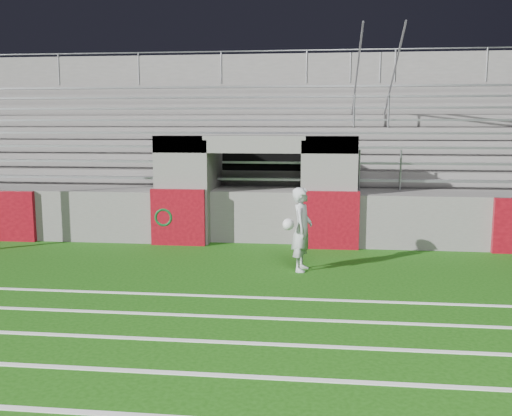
# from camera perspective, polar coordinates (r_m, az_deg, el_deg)

# --- Properties ---
(ground) EXTENTS (90.00, 90.00, 0.00)m
(ground) POSITION_cam_1_polar(r_m,az_deg,el_deg) (10.63, -2.20, -7.27)
(ground) COLOR #16480C
(ground) RESTS_ON ground
(stadium_structure) EXTENTS (26.00, 8.48, 5.42)m
(stadium_structure) POSITION_cam_1_polar(r_m,az_deg,el_deg) (18.21, 1.61, 4.05)
(stadium_structure) COLOR #5E5B59
(stadium_structure) RESTS_ON ground
(goalkeeper_with_ball) EXTENTS (0.60, 0.73, 1.65)m
(goalkeeper_with_ball) POSITION_cam_1_polar(r_m,az_deg,el_deg) (11.20, 4.59, -2.13)
(goalkeeper_with_ball) COLOR #ACB2B6
(goalkeeper_with_ball) RESTS_ON ground
(hose_coil) EXTENTS (0.59, 0.15, 0.59)m
(hose_coil) POSITION_cam_1_polar(r_m,az_deg,el_deg) (13.75, -9.18, -0.89)
(hose_coil) COLOR #0B3813
(hose_coil) RESTS_ON ground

